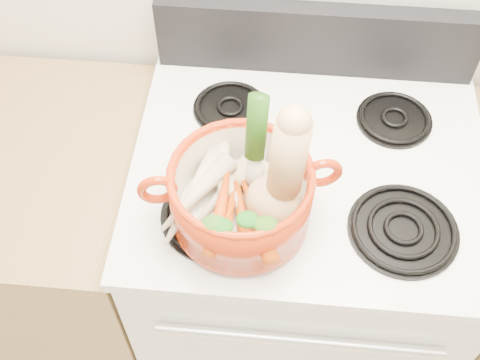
# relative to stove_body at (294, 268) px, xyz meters

# --- Properties ---
(stove_body) EXTENTS (0.76, 0.65, 0.92)m
(stove_body) POSITION_rel_stove_body_xyz_m (0.00, 0.00, 0.00)
(stove_body) COLOR white
(stove_body) RESTS_ON floor
(cooktop) EXTENTS (0.78, 0.67, 0.03)m
(cooktop) POSITION_rel_stove_body_xyz_m (0.00, 0.00, 0.47)
(cooktop) COLOR white
(cooktop) RESTS_ON stove_body
(control_backsplash) EXTENTS (0.76, 0.05, 0.18)m
(control_backsplash) POSITION_rel_stove_body_xyz_m (0.00, 0.30, 0.58)
(control_backsplash) COLOR black
(control_backsplash) RESTS_ON cooktop
(oven_handle) EXTENTS (0.60, 0.02, 0.02)m
(oven_handle) POSITION_rel_stove_body_xyz_m (0.00, -0.34, 0.32)
(oven_handle) COLOR silver
(oven_handle) RESTS_ON stove_body
(burner_front_left) EXTENTS (0.22, 0.22, 0.02)m
(burner_front_left) POSITION_rel_stove_body_xyz_m (-0.19, -0.16, 0.50)
(burner_front_left) COLOR black
(burner_front_left) RESTS_ON cooktop
(burner_front_right) EXTENTS (0.22, 0.22, 0.02)m
(burner_front_right) POSITION_rel_stove_body_xyz_m (0.19, -0.16, 0.50)
(burner_front_right) COLOR black
(burner_front_right) RESTS_ON cooktop
(burner_back_left) EXTENTS (0.17, 0.17, 0.02)m
(burner_back_left) POSITION_rel_stove_body_xyz_m (-0.19, 0.14, 0.50)
(burner_back_left) COLOR black
(burner_back_left) RESTS_ON cooktop
(burner_back_right) EXTENTS (0.17, 0.17, 0.02)m
(burner_back_right) POSITION_rel_stove_body_xyz_m (0.19, 0.14, 0.50)
(burner_back_right) COLOR black
(burner_back_right) RESTS_ON cooktop
(dutch_oven) EXTENTS (0.33, 0.33, 0.14)m
(dutch_oven) POSITION_rel_stove_body_xyz_m (-0.14, -0.16, 0.58)
(dutch_oven) COLOR #AC290A
(dutch_oven) RESTS_ON burner_front_left
(pot_handle_left) EXTENTS (0.08, 0.03, 0.08)m
(pot_handle_left) POSITION_rel_stove_body_xyz_m (-0.29, -0.20, 0.62)
(pot_handle_left) COLOR #AC290A
(pot_handle_left) RESTS_ON dutch_oven
(pot_handle_right) EXTENTS (0.08, 0.03, 0.08)m
(pot_handle_right) POSITION_rel_stove_body_xyz_m (0.01, -0.13, 0.62)
(pot_handle_right) COLOR #AC290A
(pot_handle_right) RESTS_ON dutch_oven
(squash) EXTENTS (0.16, 0.15, 0.28)m
(squash) POSITION_rel_stove_body_xyz_m (-0.07, -0.17, 0.67)
(squash) COLOR tan
(squash) RESTS_ON dutch_oven
(leek) EXTENTS (0.05, 0.09, 0.26)m
(leek) POSITION_rel_stove_body_xyz_m (-0.11, -0.12, 0.66)
(leek) COLOR beige
(leek) RESTS_ON dutch_oven
(ginger) EXTENTS (0.10, 0.09, 0.05)m
(ginger) POSITION_rel_stove_body_xyz_m (-0.12, -0.10, 0.56)
(ginger) COLOR tan
(ginger) RESTS_ON dutch_oven
(parsnip_0) EXTENTS (0.14, 0.19, 0.05)m
(parsnip_0) POSITION_rel_stove_body_xyz_m (-0.17, -0.14, 0.56)
(parsnip_0) COLOR beige
(parsnip_0) RESTS_ON dutch_oven
(parsnip_1) EXTENTS (0.12, 0.21, 0.06)m
(parsnip_1) POSITION_rel_stove_body_xyz_m (-0.23, -0.17, 0.56)
(parsnip_1) COLOR #EEE3C2
(parsnip_1) RESTS_ON dutch_oven
(parsnip_2) EXTENTS (0.12, 0.18, 0.05)m
(parsnip_2) POSITION_rel_stove_body_xyz_m (-0.16, -0.13, 0.57)
(parsnip_2) COLOR beige
(parsnip_2) RESTS_ON dutch_oven
(parsnip_3) EXTENTS (0.15, 0.19, 0.06)m
(parsnip_3) POSITION_rel_stove_body_xyz_m (-0.22, -0.17, 0.58)
(parsnip_3) COLOR beige
(parsnip_3) RESTS_ON dutch_oven
(parsnip_4) EXTENTS (0.05, 0.19, 0.05)m
(parsnip_4) POSITION_rel_stove_body_xyz_m (-0.18, -0.10, 0.58)
(parsnip_4) COLOR #EEE3C1
(parsnip_4) RESTS_ON dutch_oven
(carrot_0) EXTENTS (0.07, 0.17, 0.05)m
(carrot_0) POSITION_rel_stove_body_xyz_m (-0.14, -0.18, 0.56)
(carrot_0) COLOR #BD4809
(carrot_0) RESTS_ON dutch_oven
(carrot_1) EXTENTS (0.04, 0.16, 0.05)m
(carrot_1) POSITION_rel_stove_body_xyz_m (-0.16, -0.21, 0.56)
(carrot_1) COLOR #BF4909
(carrot_1) RESTS_ON dutch_oven
(carrot_2) EXTENTS (0.10, 0.18, 0.05)m
(carrot_2) POSITION_rel_stove_body_xyz_m (-0.10, -0.21, 0.57)
(carrot_2) COLOR #BA3509
(carrot_2) RESTS_ON dutch_oven
(carrot_3) EXTENTS (0.06, 0.13, 0.04)m
(carrot_3) POSITION_rel_stove_body_xyz_m (-0.17, -0.24, 0.57)
(carrot_3) COLOR #CD430A
(carrot_3) RESTS_ON dutch_oven
(carrot_4) EXTENTS (0.04, 0.18, 0.05)m
(carrot_4) POSITION_rel_stove_body_xyz_m (-0.17, -0.19, 0.58)
(carrot_4) COLOR #C43609
(carrot_4) RESTS_ON dutch_oven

